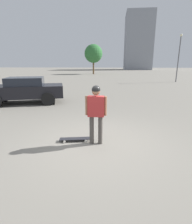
{
  "coord_description": "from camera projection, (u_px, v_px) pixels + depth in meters",
  "views": [
    {
      "loc": [
        -4.37,
        -0.46,
        2.1
      ],
      "look_at": [
        0.0,
        0.0,
        0.89
      ],
      "focal_mm": 28.0,
      "sensor_mm": 36.0,
      "label": 1
    }
  ],
  "objects": [
    {
      "name": "lamp_post",
      "position": [
        179.0,
        54.0,
        20.4
      ],
      "size": [
        0.28,
        0.28,
        5.42
      ],
      "color": "#59595E",
      "rests_on": "ground_plane"
    },
    {
      "name": "skateboard",
      "position": [
        75.0,
        139.0,
        4.91
      ],
      "size": [
        0.37,
        0.88,
        0.08
      ],
      "rotation": [
        0.0,
        0.0,
        1.76
      ],
      "color": "#232328",
      "rests_on": "ground_plane"
    },
    {
      "name": "ground_plane",
      "position": [
        96.0,
        143.0,
        4.8
      ],
      "size": [
        220.0,
        220.0,
        0.0
      ],
      "primitive_type": "plane",
      "color": "gray"
    },
    {
      "name": "car_parked_near",
      "position": [
        25.0,
        90.0,
        9.55
      ],
      "size": [
        2.89,
        4.47,
        1.41
      ],
      "rotation": [
        0.0,
        0.0,
        1.88
      ],
      "color": "black",
      "rests_on": "ground_plane"
    },
    {
      "name": "tree_distant",
      "position": [
        93.0,
        54.0,
        37.09
      ],
      "size": [
        3.82,
        3.82,
        6.19
      ],
      "color": "brown",
      "rests_on": "ground_plane"
    },
    {
      "name": "building_block_distant",
      "position": [
        138.0,
        42.0,
        68.51
      ],
      "size": [
        12.2,
        10.16,
        20.84
      ],
      "color": "gray",
      "rests_on": "ground_plane"
    },
    {
      "name": "person",
      "position": [
        96.0,
        109.0,
        4.54
      ],
      "size": [
        0.22,
        0.57,
        1.58
      ],
      "rotation": [
        0.0,
        0.0,
        -1.55
      ],
      "color": "#4C4742",
      "rests_on": "ground_plane"
    }
  ]
}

